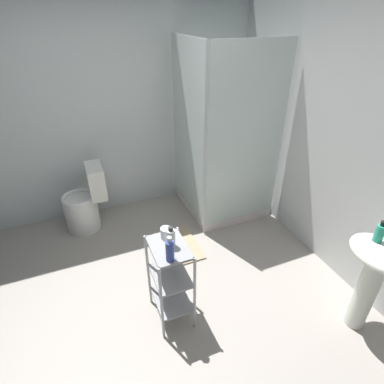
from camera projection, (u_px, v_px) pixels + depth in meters
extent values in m
cube|color=#A49B93|center=(152.00, 318.00, 2.56)|extent=(4.20, 4.20, 0.02)
cube|color=silver|center=(358.00, 145.00, 2.51)|extent=(4.20, 0.10, 2.50)
cube|color=silver|center=(98.00, 110.00, 3.37)|extent=(0.10, 4.20, 2.50)
cube|color=white|center=(221.00, 201.00, 3.99)|extent=(0.90, 0.90, 0.10)
cube|color=silver|center=(188.00, 133.00, 3.33)|extent=(0.90, 0.02, 1.90)
cube|color=silver|center=(245.00, 141.00, 3.12)|extent=(0.02, 0.90, 1.90)
cylinder|color=silver|center=(205.00, 148.00, 2.97)|extent=(0.04, 0.04, 1.90)
cylinder|color=silver|center=(221.00, 198.00, 3.96)|extent=(0.08, 0.08, 0.00)
cylinder|color=white|center=(365.00, 294.00, 2.33)|extent=(0.15, 0.15, 0.68)
ellipsoid|color=white|center=(382.00, 254.00, 2.13)|extent=(0.46, 0.37, 0.13)
cylinder|color=white|center=(82.00, 213.00, 3.49)|extent=(0.37, 0.37, 0.40)
torus|color=white|center=(78.00, 197.00, 3.38)|extent=(0.37, 0.37, 0.04)
cube|color=white|center=(96.00, 181.00, 3.37)|extent=(0.35, 0.17, 0.36)
cylinder|color=silver|center=(148.00, 271.00, 2.49)|extent=(0.02, 0.02, 0.74)
cylinder|color=silver|center=(162.00, 305.00, 2.21)|extent=(0.02, 0.02, 0.74)
cylinder|color=silver|center=(178.00, 263.00, 2.58)|extent=(0.02, 0.02, 0.74)
cylinder|color=silver|center=(195.00, 294.00, 2.29)|extent=(0.02, 0.02, 0.74)
cube|color=#99999E|center=(171.00, 299.00, 2.49)|extent=(0.36, 0.26, 0.02)
cube|color=#99999E|center=(170.00, 275.00, 2.35)|extent=(0.36, 0.26, 0.02)
cube|color=#99999E|center=(169.00, 248.00, 2.21)|extent=(0.36, 0.26, 0.02)
cylinder|color=#2DBC99|center=(380.00, 233.00, 2.12)|extent=(0.06, 0.06, 0.13)
cylinder|color=black|center=(383.00, 224.00, 2.07)|extent=(0.03, 0.03, 0.04)
cylinder|color=white|center=(171.00, 238.00, 2.17)|extent=(0.06, 0.06, 0.14)
cylinder|color=#333338|center=(171.00, 229.00, 2.13)|extent=(0.03, 0.03, 0.03)
cylinder|color=#364EB0|center=(170.00, 251.00, 2.04)|extent=(0.06, 0.06, 0.16)
cylinder|color=white|center=(169.00, 240.00, 1.99)|extent=(0.03, 0.03, 0.04)
cylinder|color=silver|center=(166.00, 233.00, 2.27)|extent=(0.08, 0.08, 0.09)
cube|color=tan|center=(178.00, 245.00, 3.31)|extent=(0.60, 0.40, 0.02)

